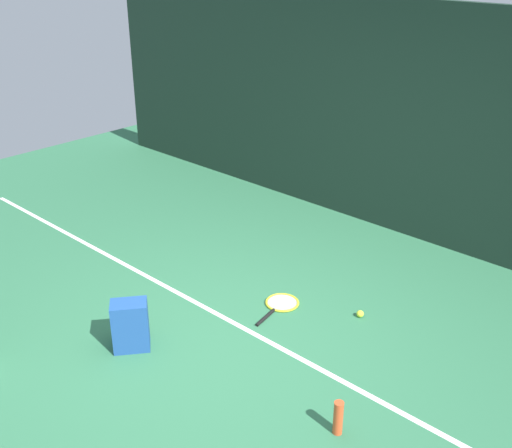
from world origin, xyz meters
TOP-DOWN VIEW (x-y plane):
  - ground_plane at (0.00, 0.00)m, footprint 12.00×12.00m
  - back_fence at (0.00, 3.00)m, footprint 10.00×0.10m
  - court_line at (0.00, 0.29)m, footprint 9.00×0.05m
  - tennis_racket at (-0.06, 0.81)m, footprint 0.38×0.63m
  - backpack at (-0.56, -0.54)m, footprint 0.38×0.38m
  - tennis_ball_near_player at (0.61, 1.14)m, footprint 0.07×0.07m
  - water_bottle at (1.32, -0.19)m, footprint 0.07×0.07m

SIDE VIEW (x-z plane):
  - ground_plane at x=0.00m, z-range 0.00..0.00m
  - court_line at x=0.00m, z-range 0.00..0.00m
  - tennis_racket at x=-0.06m, z-range 0.00..0.03m
  - tennis_ball_near_player at x=0.61m, z-range 0.00..0.07m
  - water_bottle at x=1.32m, z-range 0.00..0.27m
  - backpack at x=-0.56m, z-range -0.01..0.43m
  - back_fence at x=0.00m, z-range 0.00..2.59m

